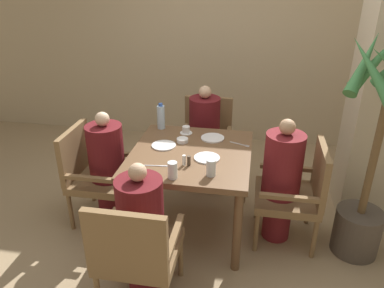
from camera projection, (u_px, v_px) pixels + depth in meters
ground_plane at (191, 225)px, 3.50m from camera, size 16.00×16.00×0.00m
wall_back at (220, 35)px, 4.74m from camera, size 8.00×0.06×2.80m
dining_table at (191, 163)px, 3.21m from camera, size 1.01×1.07×0.77m
chair_left_side at (93, 171)px, 3.43m from camera, size 0.53×0.53×0.90m
diner_in_left_chair at (107, 167)px, 3.38m from camera, size 0.32×0.32×1.08m
chair_far_side at (206, 137)px, 4.13m from camera, size 0.53×0.53×0.90m
diner_in_far_chair at (204, 135)px, 3.96m from camera, size 0.32×0.32×1.11m
chair_right_side at (297, 190)px, 3.14m from camera, size 0.53×0.53×0.90m
diner_in_right_chair at (281, 180)px, 3.13m from camera, size 0.32×0.32×1.12m
chair_near_corner at (136, 250)px, 2.48m from camera, size 0.53×0.53×0.90m
diner_in_near_chair at (142, 230)px, 2.59m from camera, size 0.32×0.32×1.06m
potted_palm at (371, 173)px, 2.86m from camera, size 0.73×0.72×1.87m
plate_main_left at (213, 138)px, 3.41m from camera, size 0.21×0.21×0.01m
plate_main_right at (207, 158)px, 3.06m from camera, size 0.21×0.21×0.01m
plate_dessert_center at (164, 145)px, 3.27m from camera, size 0.21×0.21×0.01m
teacup_with_saucer at (186, 130)px, 3.51m from camera, size 0.12×0.12×0.07m
bowl_small at (182, 140)px, 3.34m from camera, size 0.10×0.10×0.04m
water_bottle at (161, 117)px, 3.58m from camera, size 0.07×0.07×0.25m
glass_tall_near at (173, 170)px, 2.75m from camera, size 0.07×0.07×0.13m
glass_tall_mid at (211, 168)px, 2.79m from camera, size 0.07×0.07×0.13m
salt_shaker at (184, 160)px, 2.94m from camera, size 0.03×0.03×0.09m
pepper_shaker at (189, 161)px, 2.94m from camera, size 0.03×0.03×0.08m
fork_beside_plate at (242, 145)px, 3.29m from camera, size 0.18×0.08×0.00m
knife_beside_plate at (156, 166)px, 2.94m from camera, size 0.20×0.04×0.00m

